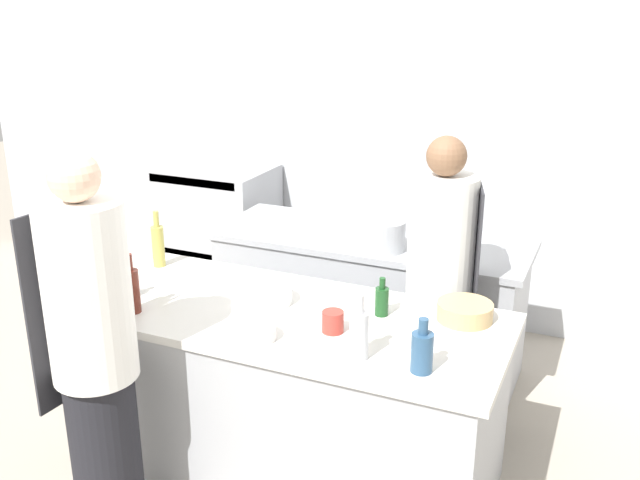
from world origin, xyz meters
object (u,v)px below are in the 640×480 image
(bottle_cooking_oil, at_px, (382,300))
(bottle_sauce, at_px, (131,289))
(oven_range, at_px, (217,234))
(bowl_ceramic_blue, at_px, (465,311))
(stockpot, at_px, (386,235))
(bottle_olive_oil, at_px, (359,333))
(bowl_mixing_large, at_px, (254,332))
(chef_at_prep_near, at_px, (95,359))
(bottle_water, at_px, (113,282))
(cup, at_px, (333,322))
(chef_at_stove, at_px, (439,291))
(bottle_vinegar, at_px, (158,244))
(bottle_wine, at_px, (422,351))
(bowl_prep_small, at_px, (265,294))

(bottle_cooking_oil, relative_size, bottle_sauce, 0.64)
(oven_range, xyz_separation_m, bowl_ceramic_blue, (2.27, -1.51, 0.40))
(bottle_sauce, height_order, stockpot, bottle_sauce)
(bottle_olive_oil, height_order, bowl_mixing_large, bottle_olive_oil)
(bottle_cooking_oil, bearing_deg, chef_at_prep_near, -137.58)
(chef_at_prep_near, height_order, bottle_cooking_oil, chef_at_prep_near)
(stockpot, bearing_deg, bottle_water, -127.76)
(bottle_olive_oil, distance_m, cup, 0.27)
(cup, bearing_deg, chef_at_stove, 70.29)
(bottle_olive_oil, height_order, bottle_cooking_oil, bottle_olive_oil)
(stockpot, bearing_deg, cup, -83.20)
(chef_at_stove, bearing_deg, bottle_sauce, -67.21)
(cup, xyz_separation_m, stockpot, (-0.13, 1.09, 0.04))
(bottle_vinegar, distance_m, bottle_wine, 1.72)
(chef_at_stove, height_order, bottle_vinegar, chef_at_stove)
(bottle_sauce, distance_m, bottle_water, 0.15)
(bottle_sauce, distance_m, bowl_ceramic_blue, 1.54)
(bowl_mixing_large, height_order, cup, cup)
(oven_range, xyz_separation_m, bottle_water, (0.68, -2.00, 0.47))
(bowl_mixing_large, xyz_separation_m, stockpot, (0.16, 1.29, 0.06))
(cup, bearing_deg, bowl_prep_small, 159.06)
(bottle_sauce, xyz_separation_m, bowl_ceramic_blue, (1.44, 0.54, -0.07))
(oven_range, xyz_separation_m, bottle_sauce, (0.83, -2.05, 0.48))
(bottle_vinegar, bearing_deg, bowl_mixing_large, -31.72)
(bottle_cooking_oil, height_order, bowl_mixing_large, bottle_cooking_oil)
(bottle_sauce, relative_size, cup, 2.97)
(chef_at_stove, relative_size, bottle_olive_oil, 5.86)
(bottle_water, bearing_deg, chef_at_stove, 33.88)
(chef_at_stove, height_order, bowl_prep_small, chef_at_stove)
(bottle_olive_oil, relative_size, stockpot, 1.23)
(bottle_wine, relative_size, bowl_mixing_large, 1.17)
(chef_at_stove, bearing_deg, bottle_wine, -5.23)
(bottle_wine, bearing_deg, oven_range, 137.41)
(bottle_olive_oil, bearing_deg, bowl_mixing_large, -177.45)
(bottle_olive_oil, bearing_deg, bottle_water, 178.21)
(bottle_vinegar, distance_m, bowl_ceramic_blue, 1.68)
(bowl_mixing_large, xyz_separation_m, bowl_prep_small, (-0.14, 0.36, 0.01))
(bottle_olive_oil, relative_size, bottle_wine, 1.23)
(bottle_wine, relative_size, bowl_ceramic_blue, 0.90)
(bottle_water, bearing_deg, stockpot, 52.24)
(stockpot, bearing_deg, bottle_olive_oil, -75.88)
(oven_range, relative_size, bottle_sauce, 3.65)
(bowl_prep_small, relative_size, stockpot, 1.16)
(bottle_wine, height_order, bottle_cooking_oil, bottle_wine)
(stockpot, bearing_deg, bottle_sauce, -122.19)
(chef_at_prep_near, height_order, bottle_vinegar, chef_at_prep_near)
(chef_at_stove, bearing_deg, chef_at_prep_near, -53.60)
(bottle_sauce, distance_m, bowl_mixing_large, 0.66)
(chef_at_prep_near, distance_m, bowl_ceramic_blue, 1.63)
(bottle_olive_oil, height_order, bottle_wine, bottle_olive_oil)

